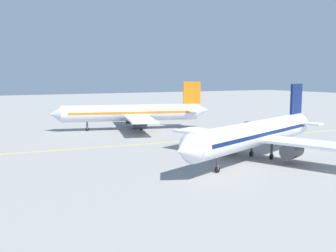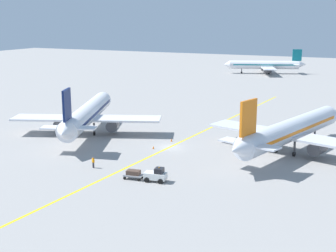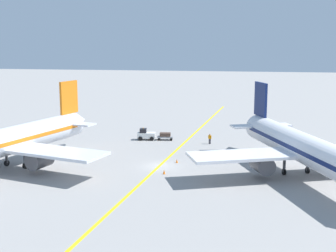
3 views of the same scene
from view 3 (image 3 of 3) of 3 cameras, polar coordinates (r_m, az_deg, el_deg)
The scene contains 9 objects.
ground_plane at distance 63.32m, azimuth -1.06°, elevation -4.90°, with size 400.00×400.00×0.00m, color gray.
apron_yellow_centreline at distance 63.32m, azimuth -1.06°, elevation -4.90°, with size 0.40×120.00×0.01m, color yellow.
airplane_at_gate at distance 59.45m, azimuth 16.13°, elevation -2.65°, with size 27.95×34.11×10.60m.
airplane_adjacent_stand at distance 64.00m, azimuth -19.17°, elevation -1.90°, with size 28.38×35.00×10.60m.
baggage_tug_white at distance 79.75m, azimuth -2.71°, elevation -1.05°, with size 3.16×2.07×2.11m.
baggage_cart_trailing at distance 79.53m, azimuth -0.35°, elevation -1.17°, with size 2.75×1.71×1.24m.
ground_crew_worker at distance 76.79m, azimuth 5.12°, elevation -1.52°, with size 0.54×0.34×1.68m.
traffic_cone_near_nose at distance 59.54m, azimuth -0.48°, elevation -5.62°, with size 0.32×0.32×0.55m, color orange.
traffic_cone_mid_apron at distance 64.89m, azimuth 1.09°, elevation -4.27°, with size 0.32×0.32×0.55m, color orange.
Camera 3 is at (-11.68, 59.96, 16.68)m, focal length 50.00 mm.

